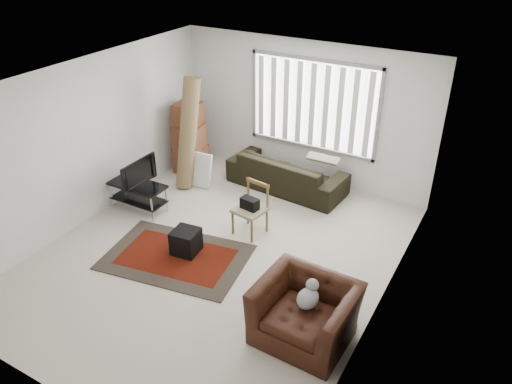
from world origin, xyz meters
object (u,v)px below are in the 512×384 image
at_px(armchair, 305,309).
at_px(side_chair, 251,207).
at_px(tv_stand, 138,191).
at_px(sofa, 287,168).
at_px(moving_boxes, 190,141).

bearing_deg(armchair, side_chair, 138.39).
bearing_deg(tv_stand, sofa, 46.31).
height_order(moving_boxes, sofa, moving_boxes).
bearing_deg(armchair, tv_stand, 163.13).
bearing_deg(moving_boxes, tv_stand, -86.20).
distance_m(tv_stand, armchair, 4.04).
bearing_deg(sofa, armchair, 124.81).
xyz_separation_m(side_chair, armchair, (1.74, -1.67, -0.05)).
relative_size(tv_stand, side_chair, 1.17).
xyz_separation_m(sofa, side_chair, (0.17, -1.65, 0.05)).
distance_m(moving_boxes, armchair, 4.97).
height_order(tv_stand, side_chair, side_chair).
bearing_deg(moving_boxes, sofa, 8.06).
bearing_deg(side_chair, moving_boxes, 156.75).
bearing_deg(sofa, moving_boxes, 13.02).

